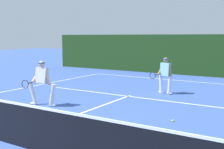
# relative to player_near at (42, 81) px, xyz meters

# --- Properties ---
(ground_plane) EXTENTS (80.00, 80.00, 0.00)m
(ground_plane) POSITION_rel_player_near_xyz_m (1.86, -3.12, -0.90)
(ground_plane) COLOR #3E5EB3
(court_line_baseline_far) EXTENTS (10.55, 0.10, 0.01)m
(court_line_baseline_far) POSITION_rel_player_near_xyz_m (1.86, 8.44, -0.90)
(court_line_baseline_far) COLOR white
(court_line_baseline_far) RESTS_ON ground_plane
(court_line_service) EXTENTS (8.60, 0.10, 0.01)m
(court_line_service) POSITION_rel_player_near_xyz_m (1.86, 3.07, -0.90)
(court_line_service) COLOR white
(court_line_service) RESTS_ON ground_plane
(court_line_centre) EXTENTS (0.10, 6.40, 0.01)m
(court_line_centre) POSITION_rel_player_near_xyz_m (1.86, 0.08, -0.90)
(court_line_centre) COLOR white
(court_line_centre) RESTS_ON ground_plane
(tennis_net) EXTENTS (11.56, 0.09, 1.09)m
(tennis_net) POSITION_rel_player_near_xyz_m (1.86, -3.12, -0.38)
(tennis_net) COLOR #1E4723
(tennis_net) RESTS_ON ground_plane
(player_near) EXTENTS (1.17, 0.91, 1.64)m
(player_near) POSITION_rel_player_near_xyz_m (0.00, 0.00, 0.00)
(player_near) COLOR silver
(player_near) RESTS_ON ground_plane
(player_far) EXTENTS (0.86, 0.86, 1.59)m
(player_far) POSITION_rel_player_near_xyz_m (2.96, 4.42, -0.03)
(player_far) COLOR silver
(player_far) RESTS_ON ground_plane
(tennis_ball) EXTENTS (0.07, 0.07, 0.07)m
(tennis_ball) POSITION_rel_player_near_xyz_m (4.73, 0.56, -0.87)
(tennis_ball) COLOR #D1E033
(tennis_ball) RESTS_ON ground_plane
(back_fence_windscreen) EXTENTS (21.06, 0.12, 2.63)m
(back_fence_windscreen) POSITION_rel_player_near_xyz_m (1.86, 10.94, 0.42)
(back_fence_windscreen) COLOR #1C3C16
(back_fence_windscreen) RESTS_ON ground_plane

